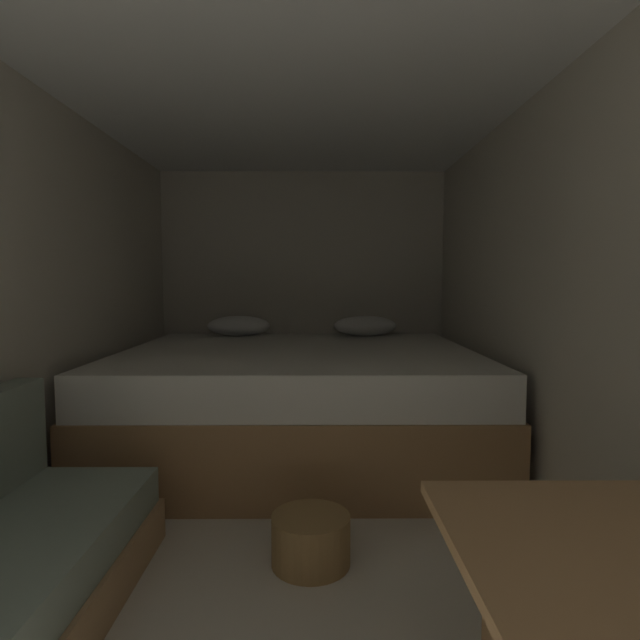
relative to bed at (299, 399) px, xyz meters
The scene contains 6 objects.
ground_plane 1.42m from the bed, 90.00° to the right, with size 6.83×6.83×0.00m, color beige.
wall_back 1.28m from the bed, 90.00° to the left, with size 2.57×0.05×2.12m, color beige.
wall_right 1.99m from the bed, 47.41° to the right, with size 0.05×4.83×2.12m, color beige.
ceiling_slab 2.25m from the bed, 90.00° to the right, with size 2.57×4.83×0.05m, color white.
bed is the anchor object (origin of this frame).
wicker_basket 1.45m from the bed, 85.97° to the right, with size 0.33×0.33×0.21m.
Camera 1 is at (0.13, -0.23, 1.18)m, focal length 28.52 mm.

